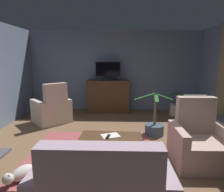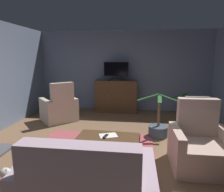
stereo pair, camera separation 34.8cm
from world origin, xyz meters
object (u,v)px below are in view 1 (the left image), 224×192
Objects in this scene: television at (108,71)px; folded_newspaper at (111,136)px; cat at (21,174)px; potted_plant_on_hearth_side at (176,109)px; coffee_table at (111,139)px; potted_plant_tall_palm_by_window at (154,127)px; armchair_angled_to_table at (200,143)px; tv_remote at (108,137)px; armchair_near_window at (52,110)px; tv_cabinet at (108,97)px.

folded_newspaper is at bearing -86.25° from television.
potted_plant_on_hearth_side is at bearing 47.52° from cat.
coffee_table is 1.55m from potted_plant_tall_palm_by_window.
folded_newspaper is 0.27× the size of armchair_angled_to_table.
tv_remote is at bearing -178.59° from armchair_angled_to_table.
potted_plant_tall_palm_by_window is at bearing 114.48° from armchair_angled_to_table.
television is 2.62× the size of folded_newspaper.
armchair_angled_to_table reaches higher than cat.
tv_remote is 0.57× the size of folded_newspaper.
folded_newspaper is 1.55m from potted_plant_tall_palm_by_window.
armchair_near_window reaches higher than armchair_angled_to_table.
television is 0.92× the size of potted_plant_on_hearth_side.
tv_cabinet reaches higher than tv_remote.
potted_plant_on_hearth_side is 4.75m from cat.
tv_cabinet is 7.97× the size of tv_remote.
potted_plant_tall_palm_by_window is (1.00, 1.25, -0.27)m from tv_remote.
armchair_angled_to_table is (1.51, -0.00, -0.05)m from coffee_table.
tv_cabinet is 3.23m from coffee_table.
coffee_table is at bearing -35.71° from tv_remote.
potted_plant_tall_palm_by_window is (1.17, -2.02, -0.32)m from tv_cabinet.
potted_plant_on_hearth_side is at bearing -9.57° from tv_cabinet.
cat is (-1.07, -3.86, -0.39)m from tv_cabinet.
potted_plant_tall_palm_by_window is (-0.55, 1.21, -0.16)m from armchair_angled_to_table.
tv_cabinet is 0.86m from television.
cat is (-2.79, -0.63, -0.23)m from armchair_angled_to_table.
tv_remote is (0.17, -3.21, -0.91)m from television.
armchair_angled_to_table reaches higher than coffee_table.
tv_cabinet is at bearing 93.74° from coffee_table.
potted_plant_tall_palm_by_window is (0.96, 1.18, -0.26)m from folded_newspaper.
tv_cabinet is at bearing 38.94° from armchair_near_window.
potted_plant_on_hearth_side is at bearing 56.13° from coffee_table.
potted_plant_on_hearth_side is (1.97, 2.90, -0.25)m from tv_remote.
tv_remote is at bearing -87.04° from tv_cabinet.
tv_remote reaches higher than coffee_table.
coffee_table is 0.06m from folded_newspaper.
coffee_table is 0.97× the size of armchair_angled_to_table.
coffee_table is 2.64m from armchair_near_window.
potted_plant_on_hearth_side is (0.41, 2.87, -0.14)m from armchair_angled_to_table.
cat is (-1.07, -3.81, -1.25)m from television.
television is 3.75m from armchair_angled_to_table.
television is 2.57m from potted_plant_tall_palm_by_window.
folded_newspaper is at bearing -129.16° from potted_plant_tall_palm_by_window.
coffee_table is 1.08× the size of potted_plant_tall_palm_by_window.
cat is (-1.28, -0.66, -0.34)m from folded_newspaper.
television reaches higher than tv_remote.
television is at bearing 37.68° from armchair_near_window.
tv_cabinet reaches higher than potted_plant_on_hearth_side.
tv_cabinet is at bearing 170.43° from potted_plant_on_hearth_side.
folded_newspaper is (0.21, -3.20, -0.06)m from tv_cabinet.
tv_cabinet is 2.19m from potted_plant_on_hearth_side.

